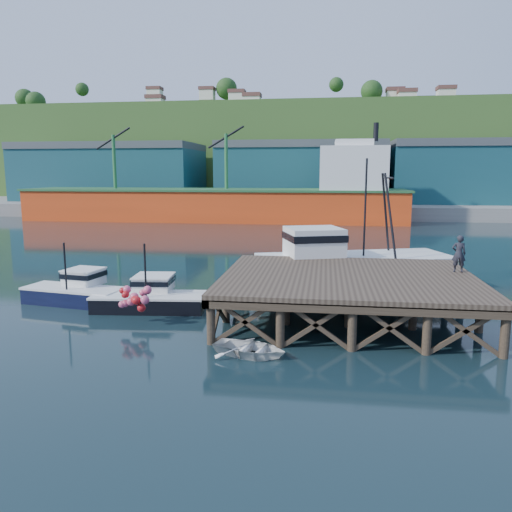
% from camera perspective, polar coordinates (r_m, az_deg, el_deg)
% --- Properties ---
extents(ground, '(300.00, 300.00, 0.00)m').
position_cam_1_polar(ground, '(25.32, -2.29, -6.51)').
color(ground, black).
rests_on(ground, ground).
extents(wharf, '(12.00, 10.00, 2.62)m').
position_cam_1_polar(wharf, '(24.32, 10.48, -2.62)').
color(wharf, brown).
rests_on(wharf, ground).
extents(far_quay, '(160.00, 40.00, 2.00)m').
position_cam_1_polar(far_quay, '(94.24, 5.28, 5.83)').
color(far_quay, gray).
rests_on(far_quay, ground).
extents(warehouse_left, '(32.00, 16.00, 9.00)m').
position_cam_1_polar(warehouse_left, '(97.26, -16.15, 8.85)').
color(warehouse_left, '#1A4755').
rests_on(warehouse_left, far_quay).
extents(warehouse_mid, '(28.00, 16.00, 9.00)m').
position_cam_1_polar(warehouse_mid, '(89.06, 5.18, 9.16)').
color(warehouse_mid, '#1A4755').
rests_on(warehouse_mid, far_quay).
extents(warehouse_right, '(30.00, 16.00, 9.00)m').
position_cam_1_polar(warehouse_right, '(92.58, 24.27, 8.38)').
color(warehouse_right, '#1A4755').
rests_on(warehouse_right, far_quay).
extents(cargo_ship, '(55.50, 10.00, 13.75)m').
position_cam_1_polar(cargo_ship, '(73.17, -2.20, 6.62)').
color(cargo_ship, '#F24616').
rests_on(cargo_ship, ground).
extents(hillside, '(220.00, 50.00, 22.00)m').
position_cam_1_polar(hillside, '(124.09, 6.01, 11.31)').
color(hillside, '#2D511E').
rests_on(hillside, ground).
extents(boat_navy, '(5.67, 3.41, 3.39)m').
position_cam_1_polar(boat_navy, '(28.83, -19.84, -3.69)').
color(boat_navy, black).
rests_on(boat_navy, ground).
extents(boat_black, '(5.89, 4.93, 3.54)m').
position_cam_1_polar(boat_black, '(26.42, -11.98, -4.57)').
color(boat_black, black).
rests_on(boat_black, ground).
extents(trawler, '(12.39, 7.61, 7.82)m').
position_cam_1_polar(trawler, '(30.96, 10.71, -0.65)').
color(trawler, beige).
rests_on(trawler, ground).
extents(dinghy, '(3.38, 2.82, 0.60)m').
position_cam_1_polar(dinghy, '(19.54, -0.72, -10.49)').
color(dinghy, white).
rests_on(dinghy, ground).
extents(dockworker, '(0.71, 0.49, 1.84)m').
position_cam_1_polar(dockworker, '(26.46, 22.16, 0.24)').
color(dockworker, '#212129').
rests_on(dockworker, wharf).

